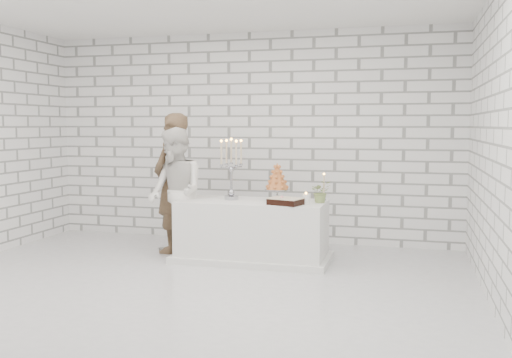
% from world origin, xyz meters
% --- Properties ---
extents(ground, '(6.00, 5.00, 0.01)m').
position_xyz_m(ground, '(0.00, 0.00, 0.00)').
color(ground, silver).
rests_on(ground, ground).
extents(wall_back, '(6.00, 0.01, 3.00)m').
position_xyz_m(wall_back, '(0.00, 2.50, 1.50)').
color(wall_back, white).
rests_on(wall_back, ground).
extents(wall_front, '(6.00, 0.01, 3.00)m').
position_xyz_m(wall_front, '(0.00, -2.50, 1.50)').
color(wall_front, white).
rests_on(wall_front, ground).
extents(wall_right, '(0.01, 5.00, 3.00)m').
position_xyz_m(wall_right, '(3.00, 0.00, 1.50)').
color(wall_right, white).
rests_on(wall_right, ground).
extents(cake_table, '(1.80, 0.80, 0.75)m').
position_xyz_m(cake_table, '(0.38, 1.25, 0.38)').
color(cake_table, white).
rests_on(cake_table, ground).
extents(groom, '(0.53, 0.73, 1.84)m').
position_xyz_m(groom, '(-0.77, 1.48, 0.92)').
color(groom, '#483525').
rests_on(groom, ground).
extents(bride, '(1.02, 1.01, 1.66)m').
position_xyz_m(bride, '(-0.59, 1.15, 0.83)').
color(bride, white).
rests_on(bride, ground).
extents(candelabra, '(0.32, 0.32, 0.77)m').
position_xyz_m(candelabra, '(0.10, 1.29, 1.14)').
color(candelabra, '#A2A3AC').
rests_on(candelabra, cake_table).
extents(croquembouche, '(0.33, 0.33, 0.47)m').
position_xyz_m(croquembouche, '(0.68, 1.30, 0.99)').
color(croquembouche, '#9A532B').
rests_on(croquembouche, cake_table).
extents(chocolate_cake, '(0.43, 0.36, 0.08)m').
position_xyz_m(chocolate_cake, '(0.85, 1.01, 0.79)').
color(chocolate_cake, black).
rests_on(chocolate_cake, cake_table).
extents(pillar_candle, '(0.09, 0.09, 0.12)m').
position_xyz_m(pillar_candle, '(1.07, 1.13, 0.81)').
color(pillar_candle, white).
rests_on(pillar_candle, cake_table).
extents(extra_taper, '(0.07, 0.07, 0.32)m').
position_xyz_m(extra_taper, '(1.23, 1.49, 0.91)').
color(extra_taper, beige).
rests_on(extra_taper, cake_table).
extents(flowers, '(0.31, 0.29, 0.27)m').
position_xyz_m(flowers, '(1.23, 1.29, 0.88)').
color(flowers, olive).
rests_on(flowers, cake_table).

